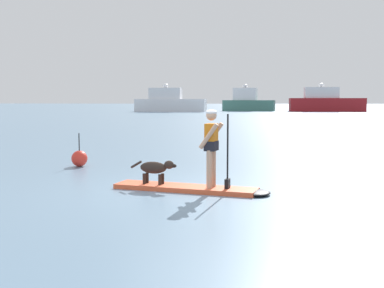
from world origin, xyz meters
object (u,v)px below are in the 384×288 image
object	(u,v)px
paddleboard	(195,189)
person_paddler	(212,143)
moored_boat_starboard	(248,102)
marker_buoy	(79,158)
moored_boat_far_port	(325,102)
dog	(155,168)
moored_boat_far_starboard	(169,103)

from	to	relation	value
paddleboard	person_paddler	distance (m)	1.05
moored_boat_starboard	marker_buoy	bearing A→B (deg)	-92.18
marker_buoy	person_paddler	bearing A→B (deg)	-38.49
person_paddler	marker_buoy	bearing A→B (deg)	141.51
moored_boat_starboard	marker_buoy	xyz separation A→B (m)	(-2.59, -67.99, -1.20)
person_paddler	moored_boat_far_port	distance (m)	70.57
moored_boat_starboard	marker_buoy	world-z (taller)	moored_boat_starboard
moored_boat_far_port	moored_boat_starboard	bearing A→B (deg)	172.75
marker_buoy	moored_boat_far_port	bearing A→B (deg)	77.39
person_paddler	moored_boat_starboard	xyz separation A→B (m)	(-1.60, 71.31, 0.40)
paddleboard	moored_boat_starboard	distance (m)	71.27
dog	person_paddler	bearing A→B (deg)	-10.96
person_paddler	marker_buoy	xyz separation A→B (m)	(-4.18, 3.33, -0.80)
moored_boat_starboard	paddleboard	bearing A→B (deg)	-89.01
person_paddler	moored_boat_far_starboard	xyz separation A→B (m)	(-13.46, 64.51, 0.38)
dog	moored_boat_starboard	xyz separation A→B (m)	(-0.34, 71.07, 0.99)
person_paddler	moored_boat_far_starboard	size ratio (longest dim) A/B	0.15
moored_boat_far_starboard	paddleboard	bearing A→B (deg)	-78.51
paddleboard	person_paddler	size ratio (longest dim) A/B	2.11
moored_boat_far_port	person_paddler	bearing A→B (deg)	-98.70
person_paddler	dog	world-z (taller)	person_paddler
dog	moored_boat_starboard	size ratio (longest dim) A/B	0.12
moored_boat_far_starboard	moored_boat_starboard	world-z (taller)	moored_boat_starboard
marker_buoy	dog	bearing A→B (deg)	-46.45
moored_boat_far_starboard	marker_buoy	world-z (taller)	moored_boat_far_starboard
dog	moored_boat_far_port	xyz separation A→B (m)	(11.92, 69.51, 1.03)
dog	marker_buoy	bearing A→B (deg)	133.55
moored_boat_far_starboard	marker_buoy	distance (m)	61.89
moored_boat_far_port	marker_buoy	world-z (taller)	moored_boat_far_port
person_paddler	moored_boat_far_port	bearing A→B (deg)	81.30
person_paddler	moored_boat_far_starboard	bearing A→B (deg)	101.79
dog	moored_boat_starboard	world-z (taller)	moored_boat_starboard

